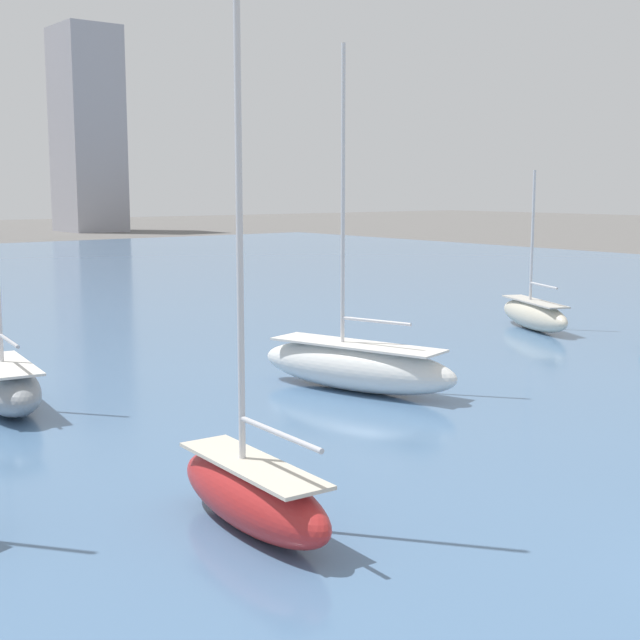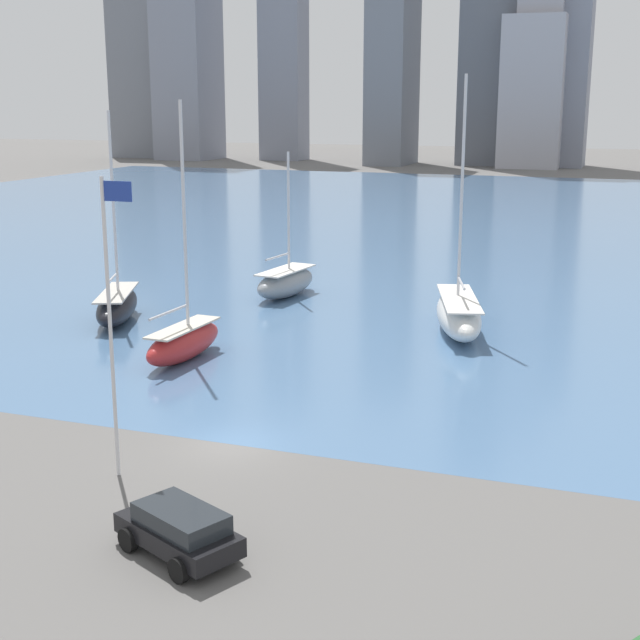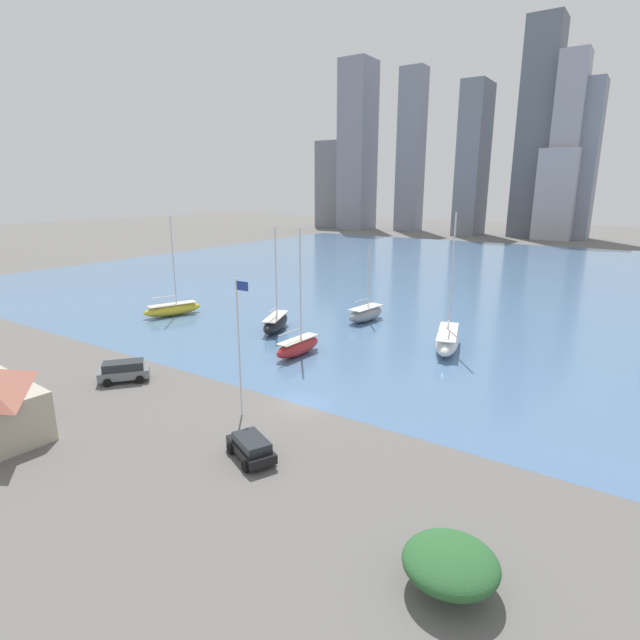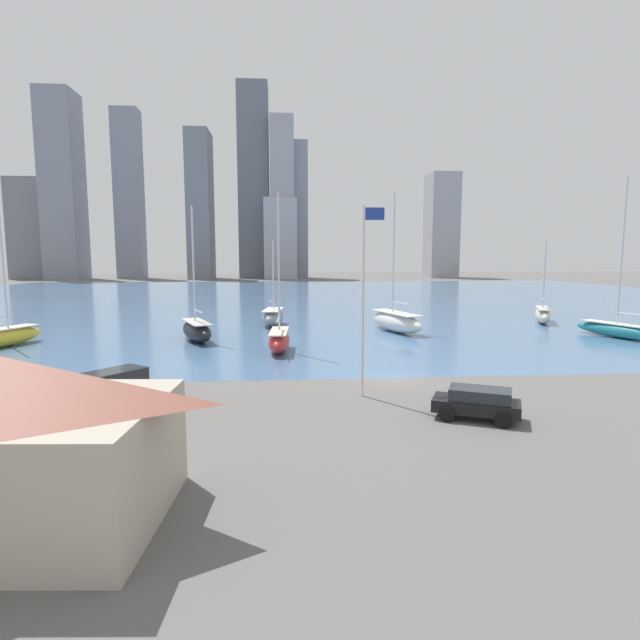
{
  "view_description": "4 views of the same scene",
  "coord_description": "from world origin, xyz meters",
  "px_view_note": "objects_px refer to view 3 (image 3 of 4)",
  "views": [
    {
      "loc": [
        -20.24,
        -8.67,
        9.02
      ],
      "look_at": [
        -1.76,
        15.05,
        4.56
      ],
      "focal_mm": 50.0,
      "sensor_mm": 36.0,
      "label": 1
    },
    {
      "loc": [
        14.95,
        -30.93,
        13.65
      ],
      "look_at": [
        -1.48,
        14.7,
        1.73
      ],
      "focal_mm": 50.0,
      "sensor_mm": 36.0,
      "label": 2
    },
    {
      "loc": [
        23.02,
        -31.36,
        17.7
      ],
      "look_at": [
        -5.74,
        11.62,
        3.99
      ],
      "focal_mm": 28.0,
      "sensor_mm": 36.0,
      "label": 3
    },
    {
      "loc": [
        -7.38,
        -32.74,
        8.15
      ],
      "look_at": [
        -4.21,
        9.43,
        2.86
      ],
      "focal_mm": 28.0,
      "sensor_mm": 36.0,
      "label": 4
    }
  ],
  "objects_px": {
    "sailboat_red": "(298,346)",
    "parked_suv_gray": "(124,371)",
    "flag_pole": "(239,343)",
    "sailboat_yellow": "(173,309)",
    "parked_wagon_black": "(251,447)",
    "sailboat_white": "(447,340)",
    "sailboat_black": "(276,322)",
    "sailboat_gray": "(366,314)"
  },
  "relations": [
    {
      "from": "sailboat_red",
      "to": "parked_wagon_black",
      "type": "height_order",
      "value": "sailboat_red"
    },
    {
      "from": "sailboat_white",
      "to": "parked_suv_gray",
      "type": "height_order",
      "value": "sailboat_white"
    },
    {
      "from": "sailboat_red",
      "to": "sailboat_black",
      "type": "distance_m",
      "value": 10.27
    },
    {
      "from": "parked_wagon_black",
      "to": "flag_pole",
      "type": "bearing_deg",
      "value": 72.37
    },
    {
      "from": "sailboat_yellow",
      "to": "parked_wagon_black",
      "type": "bearing_deg",
      "value": -13.12
    },
    {
      "from": "sailboat_red",
      "to": "sailboat_black",
      "type": "bearing_deg",
      "value": 145.32
    },
    {
      "from": "parked_wagon_black",
      "to": "parked_suv_gray",
      "type": "height_order",
      "value": "parked_suv_gray"
    },
    {
      "from": "sailboat_black",
      "to": "sailboat_white",
      "type": "height_order",
      "value": "sailboat_white"
    },
    {
      "from": "flag_pole",
      "to": "parked_suv_gray",
      "type": "height_order",
      "value": "flag_pole"
    },
    {
      "from": "sailboat_black",
      "to": "parked_wagon_black",
      "type": "height_order",
      "value": "sailboat_black"
    },
    {
      "from": "sailboat_gray",
      "to": "sailboat_black",
      "type": "distance_m",
      "value": 12.83
    },
    {
      "from": "sailboat_black",
      "to": "parked_suv_gray",
      "type": "relative_size",
      "value": 2.73
    },
    {
      "from": "flag_pole",
      "to": "sailboat_black",
      "type": "bearing_deg",
      "value": 122.42
    },
    {
      "from": "sailboat_white",
      "to": "parked_wagon_black",
      "type": "height_order",
      "value": "sailboat_white"
    },
    {
      "from": "sailboat_red",
      "to": "parked_suv_gray",
      "type": "xyz_separation_m",
      "value": [
        -9.17,
        -15.26,
        -0.01
      ]
    },
    {
      "from": "sailboat_red",
      "to": "sailboat_yellow",
      "type": "bearing_deg",
      "value": 173.52
    },
    {
      "from": "sailboat_red",
      "to": "sailboat_white",
      "type": "relative_size",
      "value": 0.9
    },
    {
      "from": "sailboat_red",
      "to": "sailboat_yellow",
      "type": "relative_size",
      "value": 0.98
    },
    {
      "from": "flag_pole",
      "to": "sailboat_white",
      "type": "relative_size",
      "value": 0.73
    },
    {
      "from": "sailboat_white",
      "to": "parked_wagon_black",
      "type": "distance_m",
      "value": 30.21
    },
    {
      "from": "sailboat_black",
      "to": "sailboat_white",
      "type": "xyz_separation_m",
      "value": [
        20.96,
        4.64,
        0.09
      ]
    },
    {
      "from": "parked_wagon_black",
      "to": "sailboat_gray",
      "type": "bearing_deg",
      "value": 41.94
    },
    {
      "from": "parked_wagon_black",
      "to": "sailboat_black",
      "type": "bearing_deg",
      "value": 60.65
    },
    {
      "from": "sailboat_yellow",
      "to": "sailboat_red",
      "type": "bearing_deg",
      "value": 10.83
    },
    {
      "from": "sailboat_red",
      "to": "sailboat_black",
      "type": "height_order",
      "value": "sailboat_red"
    },
    {
      "from": "parked_suv_gray",
      "to": "sailboat_gray",
      "type": "bearing_deg",
      "value": 114.88
    },
    {
      "from": "sailboat_gray",
      "to": "parked_suv_gray",
      "type": "height_order",
      "value": "sailboat_gray"
    },
    {
      "from": "parked_wagon_black",
      "to": "parked_suv_gray",
      "type": "distance_m",
      "value": 19.71
    },
    {
      "from": "sailboat_black",
      "to": "parked_wagon_black",
      "type": "relative_size",
      "value": 2.82
    },
    {
      "from": "flag_pole",
      "to": "parked_wagon_black",
      "type": "distance_m",
      "value": 8.62
    },
    {
      "from": "sailboat_black",
      "to": "sailboat_yellow",
      "type": "xyz_separation_m",
      "value": [
        -17.2,
        -2.06,
        -0.1
      ]
    },
    {
      "from": "sailboat_yellow",
      "to": "parked_suv_gray",
      "type": "height_order",
      "value": "sailboat_yellow"
    },
    {
      "from": "sailboat_red",
      "to": "parked_suv_gray",
      "type": "distance_m",
      "value": 17.8
    },
    {
      "from": "sailboat_white",
      "to": "flag_pole",
      "type": "bearing_deg",
      "value": -123.63
    },
    {
      "from": "sailboat_gray",
      "to": "sailboat_white",
      "type": "xyz_separation_m",
      "value": [
        13.67,
        -5.92,
        0.1
      ]
    },
    {
      "from": "flag_pole",
      "to": "parked_wagon_black",
      "type": "bearing_deg",
      "value": -42.6
    },
    {
      "from": "parked_wagon_black",
      "to": "sailboat_white",
      "type": "bearing_deg",
      "value": 19.88
    },
    {
      "from": "flag_pole",
      "to": "sailboat_yellow",
      "type": "bearing_deg",
      "value": 148.37
    },
    {
      "from": "sailboat_white",
      "to": "parked_suv_gray",
      "type": "bearing_deg",
      "value": -146.7
    },
    {
      "from": "flag_pole",
      "to": "sailboat_red",
      "type": "bearing_deg",
      "value": 109.25
    },
    {
      "from": "sailboat_red",
      "to": "sailboat_white",
      "type": "bearing_deg",
      "value": 43.35
    },
    {
      "from": "sailboat_gray",
      "to": "sailboat_yellow",
      "type": "distance_m",
      "value": 27.55
    }
  ]
}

